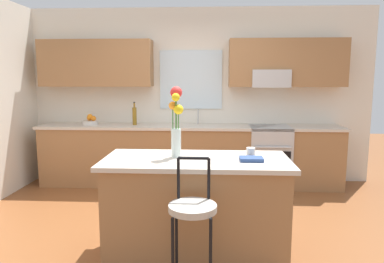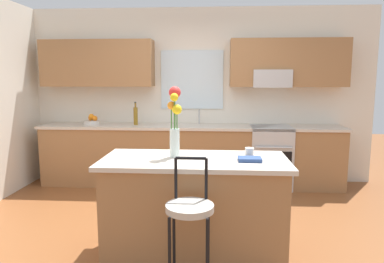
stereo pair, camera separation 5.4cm
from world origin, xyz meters
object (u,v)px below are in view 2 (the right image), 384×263
at_px(bar_stool_near, 190,214).
at_px(mug_ceramic, 249,153).
at_px(kitchen_island, 195,207).
at_px(fruit_bowl_oranges, 92,121).
at_px(cookbook, 250,159).
at_px(oven_range, 270,157).
at_px(flower_vase, 175,119).
at_px(bottle_olive_oil, 136,116).

xyz_separation_m(bar_stool_near, mug_ceramic, (0.49, 0.67, 0.33)).
distance_m(kitchen_island, fruit_bowl_oranges, 2.87).
relative_size(kitchen_island, fruit_bowl_oranges, 6.94).
distance_m(kitchen_island, cookbook, 0.68).
relative_size(bar_stool_near, fruit_bowl_oranges, 4.34).
bearing_deg(oven_range, mug_ceramic, -103.46).
xyz_separation_m(oven_range, kitchen_island, (-1.00, -2.21, 0.00)).
height_order(bar_stool_near, flower_vase, flower_vase).
height_order(flower_vase, fruit_bowl_oranges, flower_vase).
relative_size(oven_range, flower_vase, 1.44).
relative_size(kitchen_island, bottle_olive_oil, 4.76).
height_order(kitchen_island, flower_vase, flower_vase).
bearing_deg(bar_stool_near, bottle_olive_oil, 110.12).
relative_size(kitchen_island, flower_vase, 2.61).
bearing_deg(bar_stool_near, oven_range, 70.34).
bearing_deg(oven_range, bottle_olive_oil, 179.31).
bearing_deg(cookbook, bottle_olive_oil, 123.49).
relative_size(oven_range, cookbook, 4.60).
bearing_deg(kitchen_island, bar_stool_near, -90.00).
distance_m(cookbook, bottle_olive_oil, 2.76).
distance_m(oven_range, bottle_olive_oil, 2.13).
bearing_deg(bottle_olive_oil, bar_stool_near, -69.88).
xyz_separation_m(mug_ceramic, cookbook, (-0.01, -0.14, -0.03)).
bearing_deg(bottle_olive_oil, flower_vase, -68.59).
bearing_deg(bottle_olive_oil, cookbook, -56.51).
bearing_deg(kitchen_island, bottle_olive_oil, 114.92).
relative_size(flower_vase, bottle_olive_oil, 1.83).
xyz_separation_m(kitchen_island, fruit_bowl_oranges, (-1.72, 2.23, 0.51)).
xyz_separation_m(bar_stool_near, fruit_bowl_oranges, (-1.72, 2.83, 0.34)).
relative_size(kitchen_island, mug_ceramic, 18.51).
bearing_deg(bar_stool_near, mug_ceramic, 53.77).
height_order(bar_stool_near, cookbook, bar_stool_near).
xyz_separation_m(kitchen_island, cookbook, (0.48, -0.07, 0.47)).
xyz_separation_m(mug_ceramic, bottle_olive_oil, (-1.53, 2.16, 0.10)).
bearing_deg(mug_ceramic, cookbook, -93.46).
distance_m(oven_range, fruit_bowl_oranges, 2.77).
distance_m(mug_ceramic, cookbook, 0.14).
height_order(flower_vase, cookbook, flower_vase).
relative_size(oven_range, fruit_bowl_oranges, 3.83).
xyz_separation_m(bar_stool_near, flower_vase, (-0.18, 0.65, 0.64)).
xyz_separation_m(flower_vase, cookbook, (0.67, -0.12, -0.33)).
bearing_deg(mug_ceramic, fruit_bowl_oranges, 135.68).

